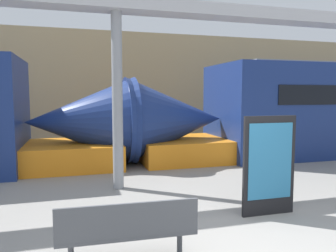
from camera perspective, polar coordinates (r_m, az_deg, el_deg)
The scene contains 5 objects.
station_wall at distance 15.50m, azimuth -7.57°, elevation 6.89°, with size 56.00×0.20×5.00m, color tan.
bench_near at distance 4.16m, azimuth -7.00°, elevation -17.29°, with size 1.70×0.51×0.83m.
poster_board at distance 5.96m, azimuth 17.20°, elevation -6.55°, with size 0.98×0.07×1.74m.
support_column_near at distance 7.29m, azimuth -8.81°, elevation 4.19°, with size 0.23×0.23×3.88m, color gray.
canopy_beam at distance 7.55m, azimuth -9.05°, elevation 20.20°, with size 28.00×0.60×0.28m, color #B7B7BC.
Camera 1 is at (-2.25, -3.44, 2.09)m, focal length 35.00 mm.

